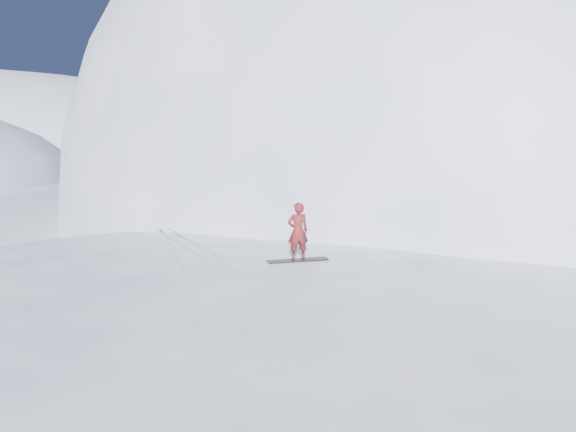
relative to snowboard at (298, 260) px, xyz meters
name	(u,v)px	position (x,y,z in m)	size (l,w,h in m)	color
ground	(265,398)	(-1.62, -2.79, -2.41)	(400.00, 400.00, 0.00)	white
near_ridge	(275,341)	(-0.62, 0.21, -2.41)	(36.00, 28.00, 4.80)	white
summit_peak	(452,204)	(20.38, 23.21, -2.41)	(60.00, 56.00, 56.00)	white
peak_shoulder	(344,223)	(8.38, 17.21, -2.41)	(28.00, 24.00, 18.00)	white
wind_bumps	(225,361)	(-2.18, -0.67, -2.41)	(16.00, 14.40, 1.00)	white
snowboard	(298,260)	(0.00, 0.00, 0.00)	(1.72, 0.32, 0.03)	black
snowboarder	(298,231)	(0.00, 0.00, 0.82)	(0.59, 0.39, 1.61)	maroon
board_tracks	(183,244)	(-2.91, 2.92, 0.01)	(1.98, 5.99, 0.04)	silver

